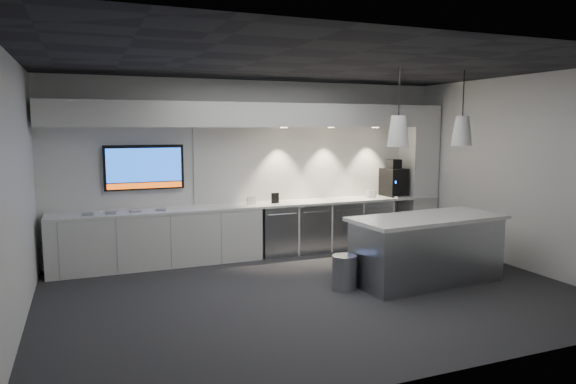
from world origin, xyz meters
name	(u,v)px	position (x,y,z in m)	size (l,w,h in m)	color
floor	(315,293)	(0.00, 0.00, 0.00)	(7.00, 7.00, 0.00)	#28282B
ceiling	(316,64)	(0.00, 0.00, 3.00)	(7.00, 7.00, 0.00)	black
wall_back	(256,167)	(0.00, 2.50, 1.50)	(7.00, 7.00, 0.00)	silver
wall_front	(438,211)	(0.00, -2.50, 1.50)	(7.00, 7.00, 0.00)	silver
wall_left	(14,195)	(-3.50, 0.00, 1.50)	(7.00, 7.00, 0.00)	silver
wall_right	(520,173)	(3.50, 0.00, 1.50)	(7.00, 7.00, 0.00)	silver
back_counter	(262,205)	(0.00, 2.17, 0.88)	(6.80, 0.65, 0.04)	white
left_base_cabinets	(158,239)	(-1.75, 2.17, 0.43)	(3.30, 0.63, 0.86)	silver
fridge_unit_a	(276,230)	(0.25, 2.17, 0.42)	(0.60, 0.61, 0.85)	gray
fridge_unit_b	(309,227)	(0.88, 2.17, 0.42)	(0.60, 0.61, 0.85)	gray
fridge_unit_c	(340,225)	(1.51, 2.17, 0.42)	(0.60, 0.61, 0.85)	gray
fridge_unit_d	(370,222)	(2.14, 2.17, 0.42)	(0.60, 0.61, 0.85)	gray
backsplash	(318,163)	(1.20, 2.48, 1.55)	(4.60, 0.03, 1.30)	silver
soffit	(261,115)	(0.00, 2.20, 2.40)	(6.90, 0.60, 0.40)	silver
column	(418,174)	(3.20, 2.20, 1.30)	(0.55, 0.55, 2.60)	silver
wall_tv	(144,167)	(-1.90, 2.45, 1.56)	(1.25, 0.07, 0.72)	black
island	(427,249)	(1.70, -0.13, 0.48)	(2.31, 1.14, 0.95)	gray
bin	(344,272)	(0.43, -0.02, 0.24)	(0.34, 0.34, 0.47)	gray
coffee_machine	(394,181)	(2.65, 2.20, 1.18)	(0.41, 0.57, 0.69)	black
sign_black	(275,198)	(0.23, 2.15, 0.99)	(0.14, 0.02, 0.18)	black
sign_white	(252,201)	(-0.20, 2.12, 0.97)	(0.18, 0.02, 0.14)	white
cup_cluster	(371,194)	(2.14, 2.16, 0.97)	(0.16, 0.16, 0.14)	white
tray_a	(88,214)	(-2.78, 2.08, 0.91)	(0.16, 0.16, 0.03)	gray
tray_b	(112,212)	(-2.44, 2.13, 0.91)	(0.16, 0.16, 0.03)	gray
tray_c	(135,211)	(-2.10, 2.13, 0.91)	(0.16, 0.16, 0.03)	gray
tray_d	(161,209)	(-1.70, 2.12, 0.91)	(0.16, 0.16, 0.03)	gray
pendant_left	(398,131)	(1.17, -0.13, 2.15)	(0.29, 0.29, 1.12)	silver
pendant_right	(462,131)	(2.23, -0.13, 2.15)	(0.29, 0.29, 1.12)	silver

